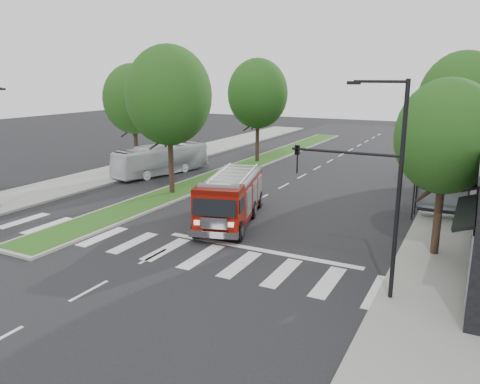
% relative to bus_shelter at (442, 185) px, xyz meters
% --- Properties ---
extents(ground, '(140.00, 140.00, 0.00)m').
position_rel_bus_shelter_xyz_m(ground, '(-11.20, -8.15, -2.04)').
color(ground, black).
rests_on(ground, ground).
extents(sidewalk_right, '(5.00, 80.00, 0.15)m').
position_rel_bus_shelter_xyz_m(sidewalk_right, '(1.30, 1.85, -1.96)').
color(sidewalk_right, gray).
rests_on(sidewalk_right, ground).
extents(sidewalk_left, '(5.00, 80.00, 0.15)m').
position_rel_bus_shelter_xyz_m(sidewalk_left, '(-25.70, 1.85, -1.96)').
color(sidewalk_left, gray).
rests_on(sidewalk_left, ground).
extents(median, '(3.00, 50.00, 0.15)m').
position_rel_bus_shelter_xyz_m(median, '(-17.20, 9.85, -1.96)').
color(median, gray).
rests_on(median, ground).
extents(bus_shelter, '(3.20, 1.60, 2.61)m').
position_rel_bus_shelter_xyz_m(bus_shelter, '(0.00, 0.00, 0.00)').
color(bus_shelter, black).
rests_on(bus_shelter, ground).
extents(tree_right_near, '(4.40, 4.40, 8.05)m').
position_rel_bus_shelter_xyz_m(tree_right_near, '(0.30, -6.15, 3.47)').
color(tree_right_near, black).
rests_on(tree_right_near, ground).
extents(tree_right_mid, '(5.60, 5.60, 9.72)m').
position_rel_bus_shelter_xyz_m(tree_right_mid, '(0.30, 5.85, 4.45)').
color(tree_right_mid, black).
rests_on(tree_right_mid, ground).
extents(tree_right_far, '(5.00, 5.00, 8.73)m').
position_rel_bus_shelter_xyz_m(tree_right_far, '(0.30, 15.85, 3.80)').
color(tree_right_far, black).
rests_on(tree_right_far, ground).
extents(tree_median_near, '(5.80, 5.80, 10.16)m').
position_rel_bus_shelter_xyz_m(tree_median_near, '(-17.20, -2.15, 4.77)').
color(tree_median_near, black).
rests_on(tree_median_near, ground).
extents(tree_median_far, '(5.60, 5.60, 9.72)m').
position_rel_bus_shelter_xyz_m(tree_median_far, '(-17.20, 11.85, 4.45)').
color(tree_median_far, black).
rests_on(tree_median_far, ground).
extents(tree_left_mid, '(5.20, 5.20, 9.16)m').
position_rel_bus_shelter_xyz_m(tree_left_mid, '(-25.20, 3.85, 4.12)').
color(tree_left_mid, black).
rests_on(tree_left_mid, ground).
extents(streetlight_right_near, '(4.08, 0.22, 8.00)m').
position_rel_bus_shelter_xyz_m(streetlight_right_near, '(-1.59, -11.65, 2.63)').
color(streetlight_right_near, black).
rests_on(streetlight_right_near, ground).
extents(streetlight_right_far, '(2.11, 0.20, 8.00)m').
position_rel_bus_shelter_xyz_m(streetlight_right_far, '(-0.85, 11.85, 2.44)').
color(streetlight_right_far, black).
rests_on(streetlight_right_far, ground).
extents(fire_engine, '(4.59, 8.56, 2.85)m').
position_rel_bus_shelter_xyz_m(fire_engine, '(-10.55, -5.75, -0.67)').
color(fire_engine, '#530904').
rests_on(fire_engine, ground).
extents(city_bus, '(4.13, 9.22, 2.50)m').
position_rel_bus_shelter_xyz_m(city_bus, '(-22.02, 3.21, -0.79)').
color(city_bus, silver).
rests_on(city_bus, ground).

